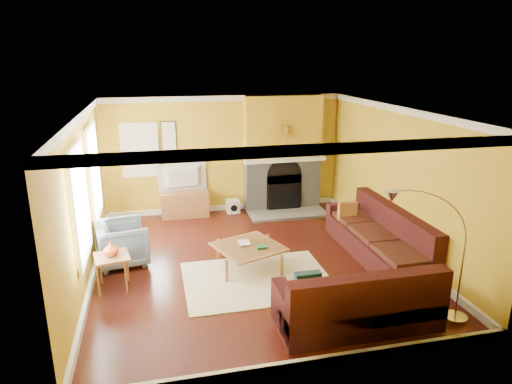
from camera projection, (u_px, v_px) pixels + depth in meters
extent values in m
cube|color=#4E1910|center=(252.00, 262.00, 8.21)|extent=(5.50, 6.00, 0.02)
cube|color=white|center=(252.00, 110.00, 7.42)|extent=(5.50, 6.00, 0.02)
cube|color=gold|center=(224.00, 154.00, 10.62)|extent=(5.50, 0.02, 2.70)
cube|color=gold|center=(312.00, 266.00, 5.01)|extent=(5.50, 0.02, 2.70)
cube|color=gold|center=(82.00, 201.00, 7.22)|extent=(0.02, 6.00, 2.70)
cube|color=gold|center=(398.00, 181.00, 8.41)|extent=(0.02, 6.00, 2.70)
cube|color=white|center=(93.00, 172.00, 8.40)|extent=(0.06, 1.22, 1.72)
cube|color=white|center=(79.00, 204.00, 6.63)|extent=(0.06, 1.22, 1.72)
cube|color=white|center=(140.00, 150.00, 10.11)|extent=(0.82, 0.06, 1.22)
cube|color=white|center=(169.00, 146.00, 10.25)|extent=(0.34, 0.04, 1.14)
cube|color=white|center=(285.00, 160.00, 10.52)|extent=(1.92, 0.22, 0.08)
cube|color=gray|center=(288.00, 214.00, 10.59)|extent=(1.80, 0.70, 0.06)
cube|color=beige|center=(257.00, 280.00, 7.54)|extent=(2.40, 1.80, 0.02)
cube|color=#966236|center=(185.00, 204.00, 10.48)|extent=(1.07, 0.48, 0.59)
imported|color=black|center=(184.00, 178.00, 10.31)|extent=(1.12, 0.32, 0.64)
cube|color=white|center=(233.00, 206.00, 10.77)|extent=(0.29, 0.29, 0.29)
imported|color=slate|center=(122.00, 243.00, 8.04)|extent=(0.99, 0.97, 0.78)
imported|color=#E65324|center=(111.00, 249.00, 7.07)|extent=(0.24, 0.24, 0.24)
imported|color=white|center=(239.00, 243.00, 7.95)|extent=(0.20, 0.26, 0.03)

